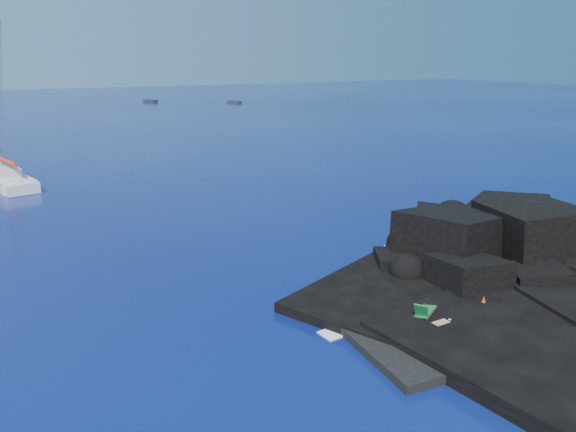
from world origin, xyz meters
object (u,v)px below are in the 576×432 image
object	(u,v)px
sailboat	(6,185)
distant_boat_a	(151,102)
marker_cone	(483,302)
distant_boat_b	(234,103)
sunbather	(441,324)
deck_chair	(426,307)

from	to	relation	value
sailboat	distant_boat_a	size ratio (longest dim) A/B	3.07
marker_cone	distant_boat_b	xyz separation A→B (m)	(38.28, 111.71, -0.63)
distant_boat_a	distant_boat_b	xyz separation A→B (m)	(16.93, -12.72, 0.00)
marker_cone	distant_boat_a	distance (m)	126.25
sailboat	sunbather	bearing A→B (deg)	-83.40
marker_cone	distant_boat_b	world-z (taller)	marker_cone
deck_chair	sunbather	world-z (taller)	deck_chair
deck_chair	sunbather	size ratio (longest dim) A/B	0.80
marker_cone	distant_boat_b	bearing A→B (deg)	71.08
distant_boat_b	marker_cone	bearing A→B (deg)	-128.08
deck_chair	sunbather	distance (m)	1.05
deck_chair	distant_boat_a	size ratio (longest dim) A/B	0.34
sailboat	marker_cone	size ratio (longest dim) A/B	24.51
sunbather	distant_boat_b	world-z (taller)	sunbather
deck_chair	distant_boat_a	distance (m)	126.31
sailboat	marker_cone	xyz separation A→B (m)	(16.24, -38.51, 0.63)
distant_boat_a	distant_boat_b	bearing A→B (deg)	-55.28
sailboat	distant_boat_b	bearing A→B (deg)	41.13
marker_cone	distant_boat_b	size ratio (longest dim) A/B	0.14
marker_cone	distant_boat_a	bearing A→B (deg)	80.26
distant_boat_a	deck_chair	bearing A→B (deg)	-119.41
sailboat	marker_cone	bearing A→B (deg)	-79.32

